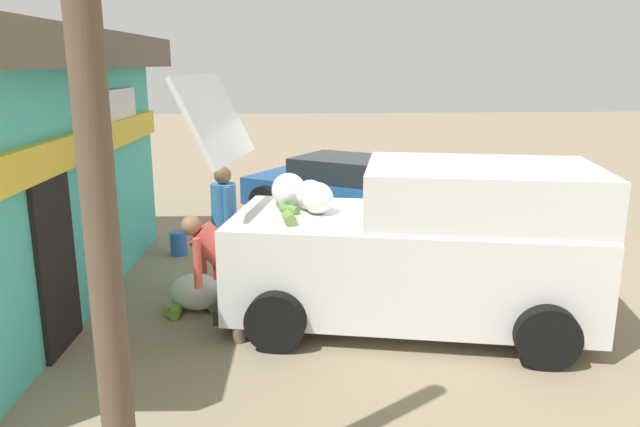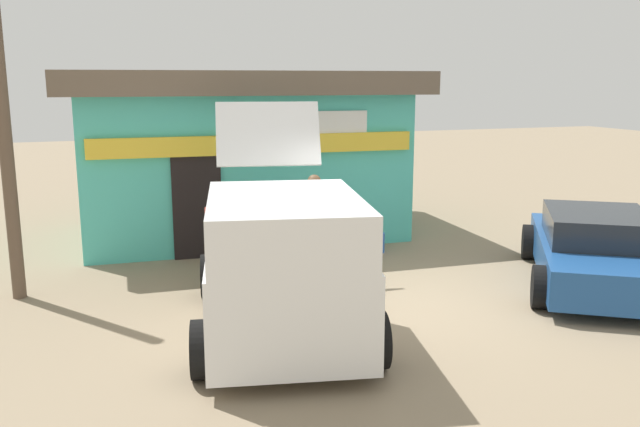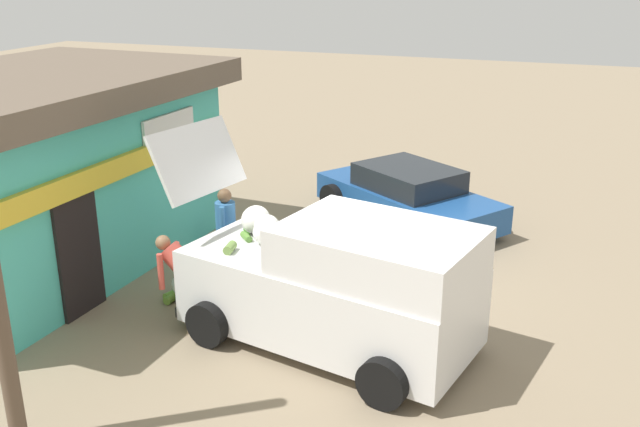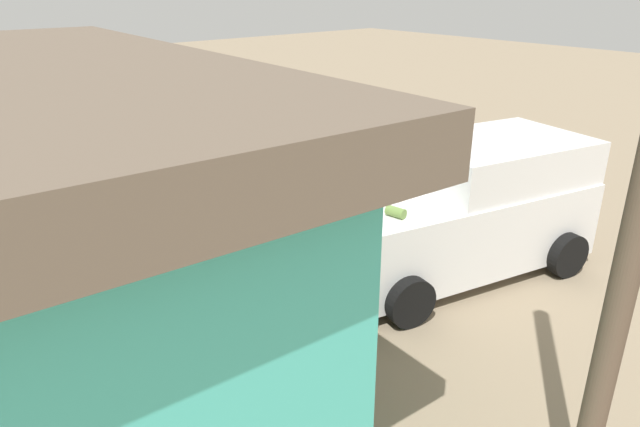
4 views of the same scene
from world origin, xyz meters
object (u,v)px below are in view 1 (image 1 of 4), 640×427
(vendor_standing, at_px, (224,219))
(unloaded_banana_pile, at_px, (196,293))
(parked_sedan, at_px, (347,188))
(paint_bucket, at_px, (179,243))
(customer_bending, at_px, (221,264))
(delivery_van, at_px, (422,245))

(vendor_standing, relative_size, unloaded_banana_pile, 2.05)
(parked_sedan, xyz_separation_m, paint_bucket, (-2.47, 3.06, -0.38))
(vendor_standing, bearing_deg, customer_bending, -176.90)
(unloaded_banana_pile, bearing_deg, parked_sedan, -27.25)
(paint_bucket, bearing_deg, customer_bending, -162.71)
(vendor_standing, bearing_deg, delivery_van, -118.17)
(vendor_standing, bearing_deg, unloaded_banana_pile, 156.35)
(delivery_van, xyz_separation_m, paint_bucket, (2.91, 3.33, -0.78))
(parked_sedan, distance_m, customer_bending, 6.01)
(unloaded_banana_pile, bearing_deg, vendor_standing, -23.65)
(unloaded_banana_pile, xyz_separation_m, paint_bucket, (2.34, 0.58, -0.02))
(parked_sedan, height_order, customer_bending, customer_bending)
(delivery_van, height_order, parked_sedan, delivery_van)
(unloaded_banana_pile, height_order, paint_bucket, unloaded_banana_pile)
(paint_bucket, bearing_deg, unloaded_banana_pile, -166.08)
(delivery_van, relative_size, parked_sedan, 1.12)
(parked_sedan, bearing_deg, unloaded_banana_pile, 152.75)
(customer_bending, bearing_deg, unloaded_banana_pile, 26.20)
(vendor_standing, height_order, paint_bucket, vendor_standing)
(parked_sedan, bearing_deg, vendor_standing, 152.12)
(delivery_van, bearing_deg, paint_bucket, 48.82)
(parked_sedan, distance_m, unloaded_banana_pile, 5.42)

